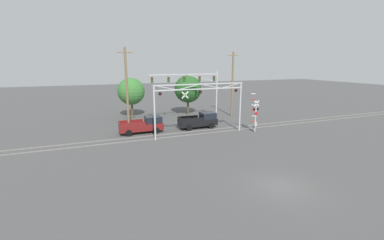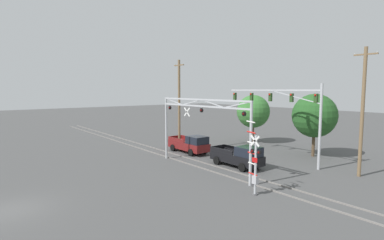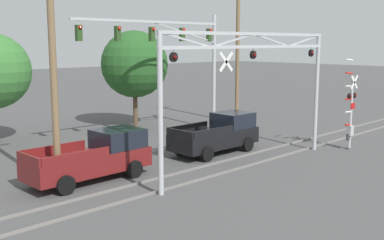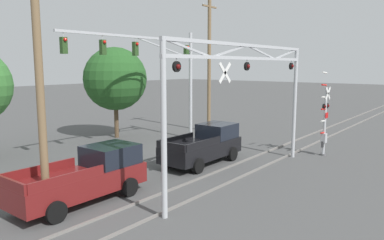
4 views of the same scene
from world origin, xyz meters
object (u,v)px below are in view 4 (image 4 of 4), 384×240
object	(u,v)px
pickup_truck_lead	(205,145)
utility_pole_right	(209,65)
background_tree_beyond_span	(115,79)
crossing_gantry	(246,83)
crossing_signal_mast	(324,123)
traffic_signal_span	(162,64)
utility_pole_left	(39,64)
pickup_truck_following	(87,176)

from	to	relation	value
pickup_truck_lead	utility_pole_right	xyz separation A→B (m)	(8.19, 5.56, 4.40)
pickup_truck_lead	background_tree_beyond_span	world-z (taller)	background_tree_beyond_span
crossing_gantry	pickup_truck_lead	bearing A→B (deg)	66.80
crossing_signal_mast	traffic_signal_span	distance (m)	10.82
crossing_gantry	utility_pole_left	bearing A→B (deg)	156.93
traffic_signal_span	pickup_truck_lead	bearing A→B (deg)	-111.83
crossing_gantry	utility_pole_left	xyz separation A→B (m)	(-8.09, 3.44, 0.82)
crossing_signal_mast	utility_pole_left	world-z (taller)	utility_pole_left
pickup_truck_lead	background_tree_beyond_span	bearing A→B (deg)	78.91
crossing_signal_mast	traffic_signal_span	bearing A→B (deg)	111.23
pickup_truck_following	background_tree_beyond_span	distance (m)	13.70
traffic_signal_span	pickup_truck_following	bearing A→B (deg)	-154.08
crossing_gantry	pickup_truck_lead	distance (m)	5.09
crossing_signal_mast	utility_pole_left	size ratio (longest dim) A/B	0.48
pickup_truck_lead	pickup_truck_following	bearing A→B (deg)	178.00
traffic_signal_span	pickup_truck_following	xyz separation A→B (m)	(-9.62, -4.68, -4.44)
pickup_truck_following	background_tree_beyond_span	world-z (taller)	background_tree_beyond_span
crossing_gantry	crossing_signal_mast	distance (m)	7.68
traffic_signal_span	pickup_truck_lead	size ratio (longest dim) A/B	2.10
crossing_signal_mast	traffic_signal_span	size ratio (longest dim) A/B	0.46
utility_pole_left	background_tree_beyond_span	world-z (taller)	utility_pole_left
crossing_signal_mast	utility_pole_right	bearing A→B (deg)	76.23
crossing_signal_mast	pickup_truck_following	size ratio (longest dim) A/B	0.92
utility_pole_right	crossing_signal_mast	bearing A→B (deg)	-103.77
pickup_truck_lead	utility_pole_left	distance (m)	10.48
crossing_gantry	crossing_signal_mast	world-z (taller)	crossing_gantry
utility_pole_left	background_tree_beyond_span	bearing A→B (deg)	39.61
crossing_gantry	traffic_signal_span	xyz separation A→B (m)	(3.41, 8.28, 0.87)
utility_pole_right	background_tree_beyond_span	world-z (taller)	utility_pole_right
pickup_truck_lead	background_tree_beyond_span	xyz separation A→B (m)	(1.87, 9.53, 3.37)
pickup_truck_lead	crossing_gantry	bearing A→B (deg)	-113.20
crossing_gantry	pickup_truck_lead	xyz separation A→B (m)	(1.43, 3.34, -3.58)
pickup_truck_following	utility_pole_left	distance (m)	4.78
pickup_truck_following	background_tree_beyond_span	xyz separation A→B (m)	(9.51, 9.26, 3.37)
traffic_signal_span	pickup_truck_lead	world-z (taller)	traffic_signal_span
pickup_truck_lead	utility_pole_left	xyz separation A→B (m)	(-9.52, 0.11, 4.40)
utility_pole_right	background_tree_beyond_span	size ratio (longest dim) A/B	1.57
crossing_signal_mast	background_tree_beyond_span	xyz separation A→B (m)	(-3.83, 14.14, 2.38)
utility_pole_right	pickup_truck_following	bearing A→B (deg)	-161.52
crossing_gantry	pickup_truck_following	size ratio (longest dim) A/B	2.10
traffic_signal_span	background_tree_beyond_span	size ratio (longest dim) A/B	1.64
crossing_gantry	background_tree_beyond_span	bearing A→B (deg)	75.62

